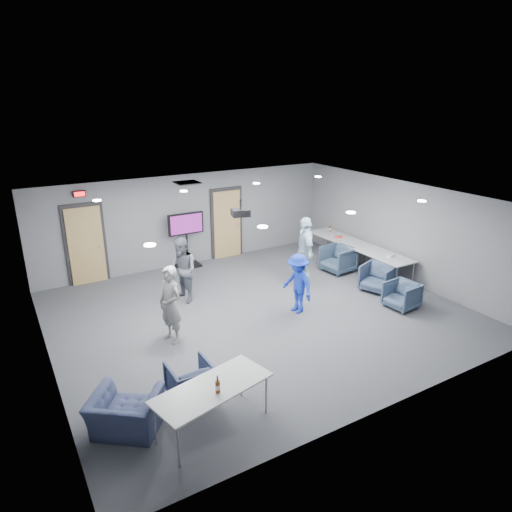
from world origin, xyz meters
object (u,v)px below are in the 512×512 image
chair_right_c (402,295)px  chair_front_b (126,413)px  bottle_front (218,386)px  table_right_b (381,255)px  tv_stand (187,237)px  chair_front_a (190,380)px  chair_right_b (378,278)px  chair_right_a (338,259)px  person_c (305,251)px  table_right_a (336,238)px  person_b (182,270)px  bottle_right (330,229)px  person_a (170,305)px  table_front_left (212,390)px  projector (241,212)px  person_d (298,284)px

chair_right_c → chair_front_b: size_ratio=0.72×
chair_front_b → bottle_front: 1.49m
table_right_b → tv_stand: bearing=49.5°
chair_front_a → chair_right_b: bearing=-164.2°
chair_right_b → chair_front_a: (-5.95, -1.69, -0.03)m
tv_stand → chair_right_a: bearing=-35.9°
person_c → table_right_a: (2.05, 1.14, -0.24)m
person_b → chair_right_a: bearing=74.2°
person_c → chair_right_c: person_c is taller
chair_front_b → bottle_right: size_ratio=4.18×
person_a → bottle_right: person_a is taller
table_front_left → bottle_right: 8.75m
person_a → tv_stand: 4.38m
chair_front_b → table_right_b: 8.17m
projector → tv_stand: bearing=104.4°
table_right_a → table_right_b: (0.00, -1.90, -0.00)m
person_a → tv_stand: (1.96, 3.91, 0.11)m
table_front_left → projector: 4.36m
person_b → chair_front_b: person_b is taller
table_right_a → bottle_front: bearing=128.3°
person_c → chair_front_b: 6.62m
person_a → chair_right_a: bearing=86.7°
chair_right_a → table_right_b: size_ratio=0.44×
chair_right_c → bottle_front: bearing=-78.9°
chair_front_a → bottle_front: (0.02, -1.04, 0.51)m
person_a → chair_front_b: person_a is taller
bottle_right → projector: 5.25m
table_right_a → table_front_left: 8.30m
person_c → chair_right_a: person_c is taller
table_front_left → bottle_front: bearing=-97.4°
person_c → tv_stand: size_ratio=1.14×
chair_right_a → bottle_right: size_ratio=3.54×
chair_front_a → table_front_left: size_ratio=0.36×
person_a → chair_right_a: size_ratio=1.96×
table_right_a → person_d: bearing=127.2°
table_front_left → bottle_front: bottle_front is taller
person_d → bottle_right: bearing=126.3°
person_d → table_right_a: (3.17, 2.41, -0.02)m
chair_right_c → table_right_b: 1.88m
person_c → chair_front_a: bearing=-35.4°
chair_right_c → table_front_left: (-5.69, -1.53, 0.36)m
table_right_b → bottle_front: 7.36m
person_b → table_right_a: bearing=84.3°
projector → chair_right_c: bearing=-11.9°
person_c → projector: bearing=-53.7°
table_right_b → table_front_left: 7.30m
person_c → chair_right_a: bearing=121.7°
bottle_right → projector: bearing=-153.1°
person_c → bottle_right: person_c is taller
person_c → chair_right_b: person_c is taller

